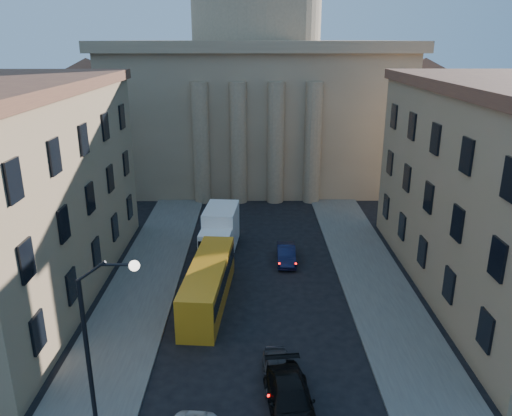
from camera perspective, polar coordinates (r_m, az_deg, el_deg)
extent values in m
cube|color=#504F49|center=(33.81, -14.40, -12.25)|extent=(5.00, 60.00, 0.15)
cube|color=#504F49|center=(34.05, 15.30, -12.09)|extent=(5.00, 60.00, 0.15)
cube|color=#8E7457|center=(66.69, 0.02, 10.84)|extent=(34.00, 26.00, 16.00)
cube|color=#8E7457|center=(66.07, 0.02, 18.07)|extent=(35.50, 27.50, 1.20)
cylinder|color=#8E7457|center=(66.13, 0.02, 21.20)|extent=(16.00, 16.00, 8.00)
cube|color=#8E7457|center=(68.27, -18.07, 7.99)|extent=(13.00, 13.00, 11.00)
cone|color=brown|center=(67.40, -18.72, 14.25)|extent=(26.02, 26.02, 4.00)
cube|color=#8E7457|center=(68.57, 18.05, 8.03)|extent=(13.00, 13.00, 11.00)
cone|color=brown|center=(67.70, 18.70, 14.27)|extent=(26.02, 26.02, 4.00)
cylinder|color=#8E7457|center=(54.20, -6.29, 7.29)|extent=(1.80, 1.80, 13.00)
cylinder|color=#8E7457|center=(53.94, -2.02, 7.33)|extent=(1.80, 1.80, 13.00)
cylinder|color=#8E7457|center=(53.98, 2.26, 7.34)|extent=(1.80, 1.80, 13.00)
cylinder|color=#8E7457|center=(54.31, 6.51, 7.30)|extent=(1.80, 1.80, 13.00)
cube|color=#9D7B5C|center=(37.46, -26.55, 0.99)|extent=(11.00, 26.00, 14.00)
cube|color=#9D7B5C|center=(37.90, 27.09, 1.10)|extent=(11.00, 26.00, 14.00)
cylinder|color=black|center=(23.41, -18.56, -16.53)|extent=(0.20, 0.20, 8.00)
cylinder|color=black|center=(21.10, -18.34, -6.91)|extent=(1.30, 0.12, 0.96)
cylinder|color=black|center=(20.69, -15.78, -6.25)|extent=(1.30, 0.12, 0.12)
sphere|color=white|center=(20.53, -13.73, -6.43)|extent=(0.44, 0.44, 0.44)
imported|color=black|center=(25.63, 3.93, -21.00)|extent=(2.71, 5.55, 1.55)
imported|color=#444549|center=(27.55, 2.47, -18.08)|extent=(1.62, 3.82, 1.29)
imported|color=black|center=(40.51, 3.47, -5.28)|extent=(1.54, 4.19, 1.37)
cube|color=orange|center=(34.29, -5.47, -8.64)|extent=(3.13, 10.29, 2.86)
cube|color=black|center=(34.08, -5.49, -7.95)|extent=(3.14, 9.75, 1.01)
cylinder|color=black|center=(31.79, -8.22, -13.14)|extent=(0.35, 0.94, 0.92)
cylinder|color=black|center=(31.47, -4.85, -13.36)|extent=(0.35, 0.94, 0.92)
cylinder|color=black|center=(38.11, -5.88, -7.34)|extent=(0.35, 0.94, 0.92)
cylinder|color=black|center=(37.84, -3.10, -7.46)|extent=(0.35, 0.94, 0.92)
cube|color=white|center=(40.48, -4.59, -4.36)|extent=(2.73, 2.83, 2.62)
cube|color=black|center=(39.21, -4.88, -4.64)|extent=(2.40, 0.34, 1.20)
cube|color=white|center=(42.96, -3.99, -2.09)|extent=(3.01, 4.80, 3.38)
cylinder|color=black|center=(40.60, -6.18, -5.61)|extent=(0.39, 1.01, 0.98)
cylinder|color=black|center=(40.26, -3.11, -5.73)|extent=(0.39, 1.01, 0.98)
cylinder|color=black|center=(44.54, -5.16, -3.31)|extent=(0.39, 1.01, 0.98)
cylinder|color=black|center=(44.24, -2.36, -3.41)|extent=(0.39, 1.01, 0.98)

